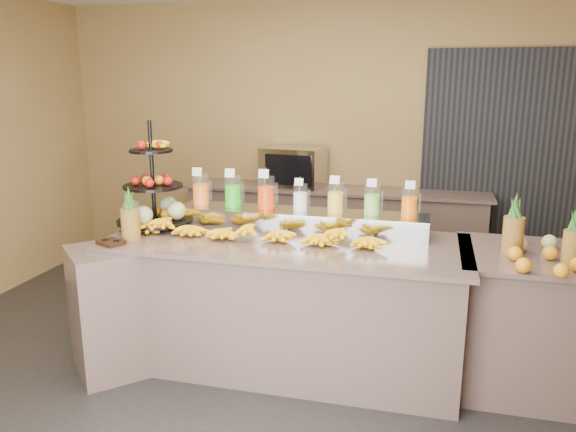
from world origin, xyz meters
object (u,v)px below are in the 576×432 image
at_px(pitcher_tray, 300,220).
at_px(oven_warmer, 293,167).
at_px(fruit_stand, 158,200).
at_px(banana_heap, 253,230).
at_px(condiment_caddy, 111,242).
at_px(right_fruit_pile, 541,251).

bearing_deg(pitcher_tray, oven_warmer, 105.61).
xyz_separation_m(pitcher_tray, fruit_stand, (-1.06, -0.16, 0.13)).
xyz_separation_m(banana_heap, fruit_stand, (-0.79, 0.14, 0.14)).
relative_size(condiment_caddy, oven_warmer, 0.28).
height_order(pitcher_tray, condiment_caddy, pitcher_tray).
bearing_deg(banana_heap, condiment_caddy, -157.20).
bearing_deg(oven_warmer, fruit_stand, -100.64).
height_order(pitcher_tray, banana_heap, banana_heap).
relative_size(fruit_stand, right_fruit_pile, 1.75).
bearing_deg(fruit_stand, condiment_caddy, -87.19).
distance_m(pitcher_tray, condiment_caddy, 1.34).
bearing_deg(condiment_caddy, pitcher_tray, 29.95).
bearing_deg(condiment_caddy, banana_heap, 22.80).
bearing_deg(right_fruit_pile, pitcher_tray, 167.30).
relative_size(fruit_stand, condiment_caddy, 4.63).
distance_m(banana_heap, condiment_caddy, 0.97).
relative_size(banana_heap, fruit_stand, 2.30).
distance_m(banana_heap, right_fruit_pile, 1.86).
bearing_deg(oven_warmer, pitcher_tray, -67.00).
relative_size(condiment_caddy, right_fruit_pile, 0.38).
bearing_deg(pitcher_tray, condiment_caddy, -150.05).
bearing_deg(condiment_caddy, fruit_stand, 79.01).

